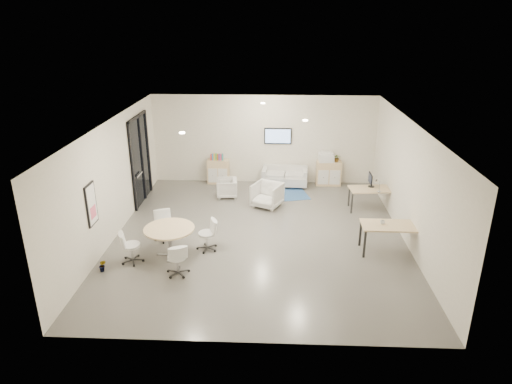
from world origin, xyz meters
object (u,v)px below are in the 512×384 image
object	(u,v)px
sideboard_right	(329,173)
armchair_left	(227,187)
desk_front	(391,228)
loveseat	(285,177)
desk_rear	(372,191)
sideboard_left	(218,172)
armchair_right	(267,194)
round_table	(169,231)

from	to	relation	value
sideboard_right	armchair_left	xyz separation A→B (m)	(-3.57, -1.33, -0.10)
sideboard_right	desk_front	bearing A→B (deg)	-78.29
armchair_left	desk_front	xyz separation A→B (m)	(4.62, -3.71, 0.35)
armchair_left	loveseat	bearing A→B (deg)	114.85
armchair_left	desk_rear	bearing A→B (deg)	73.15
desk_front	armchair_left	bearing A→B (deg)	142.09
sideboard_left	loveseat	bearing A→B (deg)	-4.12
loveseat	sideboard_right	bearing A→B (deg)	10.54
sideboard_left	armchair_right	size ratio (longest dim) A/B	1.02
desk_rear	desk_front	world-z (taller)	desk_front
sideboard_left	desk_rear	world-z (taller)	sideboard_left
loveseat	desk_rear	distance (m)	3.43
sideboard_left	armchair_right	bearing A→B (deg)	-49.49
round_table	desk_rear	bearing A→B (deg)	29.48
armchair_right	desk_front	world-z (taller)	armchair_right
sideboard_left	desk_front	xyz separation A→B (m)	(5.06, -5.05, 0.25)
sideboard_right	armchair_right	distance (m)	3.06
desk_rear	armchair_left	bearing A→B (deg)	162.85
armchair_left	armchair_right	distance (m)	1.61
armchair_left	round_table	xyz separation A→B (m)	(-1.02, -4.15, 0.35)
sideboard_right	armchair_right	xyz separation A→B (m)	(-2.18, -2.14, -0.01)
loveseat	armchair_left	xyz separation A→B (m)	(-1.99, -1.17, 0.02)
desk_front	sideboard_right	bearing A→B (deg)	102.56
armchair_right	round_table	distance (m)	4.13
armchair_right	desk_front	size ratio (longest dim) A/B	0.58
sideboard_right	loveseat	bearing A→B (deg)	-174.05
sideboard_right	loveseat	size ratio (longest dim) A/B	0.53
desk_rear	round_table	xyz separation A→B (m)	(-5.69, -3.22, 0.05)
armchair_right	round_table	size ratio (longest dim) A/B	0.68
sideboard_left	armchair_left	world-z (taller)	sideboard_left
loveseat	round_table	world-z (taller)	round_table
sideboard_right	sideboard_left	bearing A→B (deg)	179.85
desk_front	round_table	xyz separation A→B (m)	(-5.63, -0.44, 0.00)
round_table	desk_front	bearing A→B (deg)	4.51
sideboard_left	armchair_left	xyz separation A→B (m)	(0.45, -1.34, -0.10)
armchair_left	desk_rear	distance (m)	4.78
sideboard_right	desk_rear	distance (m)	2.53
armchair_left	desk_front	bearing A→B (deg)	45.67
loveseat	desk_rear	xyz separation A→B (m)	(2.69, -2.10, 0.32)
sideboard_right	loveseat	distance (m)	1.60
loveseat	round_table	size ratio (longest dim) A/B	1.30
armchair_left	desk_front	world-z (taller)	desk_front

